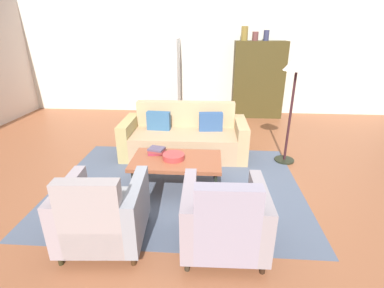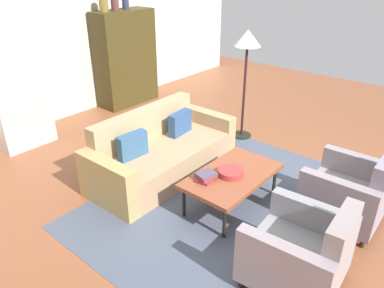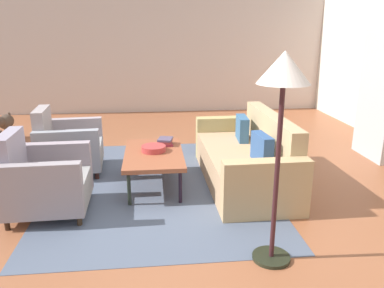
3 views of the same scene
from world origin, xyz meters
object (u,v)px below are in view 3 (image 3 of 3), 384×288
Objects in this scene: couch at (249,160)px; armchair_left at (66,147)px; book_stack at (165,141)px; floor_lamp at (283,89)px; coffee_table at (154,155)px; dog at (5,123)px; armchair_right at (42,182)px; fruit_bowl at (154,149)px.

armchair_left reaches higher than couch.
couch is 8.24× the size of book_stack.
coffee_table is at bearing -150.43° from floor_lamp.
floor_lamp is 2.42× the size of dog.
dog is (-2.86, -1.35, -0.03)m from armchair_right.
fruit_bowl is (0.56, 1.17, 0.12)m from armchair_left.
couch is 2.40× the size of armchair_left.
book_stack is (-0.30, 0.15, 0.08)m from coffee_table.
armchair_right is (0.60, -2.35, 0.06)m from couch.
coffee_table is 4.68× the size of book_stack.
couch is at bearing 90.06° from coffee_table.
fruit_bowl is 3.36m from dog.
couch is at bearing 71.93° from armchair_left.
book_stack is 3.32m from dog.
dog is at bearing -156.07° from armchair_right.
couch is 1.09m from book_stack.
couch is 1.76× the size of coffee_table.
dog is at bearing 57.81° from couch.
fruit_bowl is at bearing -29.92° from book_stack.
fruit_bowl reaches higher than dog.
floor_lamp reaches higher than armchair_right.
dog is at bearing -126.39° from book_stack.
couch is 2.97× the size of dog.
coffee_table is at bearing 45.15° from dog.
armchair_right reaches higher than fruit_bowl.
coffee_table is at bearing 89.25° from couch.
floor_lamp is at bearing 38.41° from dog.
fruit_bowl is 0.17× the size of floor_lamp.
book_stack is at bearing 122.93° from armchair_right.
fruit_bowl is 0.30m from book_stack.
armchair_left is 2.97× the size of fruit_bowl.
couch is at bearing 88.28° from fruit_bowl.
dog is (-1.67, -1.35, -0.03)m from armchair_left.
book_stack is at bearing 50.67° from dog.
floor_lamp is (1.99, 0.81, 0.97)m from book_stack.
armchair_right is 2.97× the size of fruit_bowl.
fruit_bowl is at bearing 60.51° from armchair_left.
armchair_right is 1.60m from book_stack.
armchair_left is at bearing 178.63° from armchair_right.
armchair_right is at bearing -3.90° from armchair_left.
armchair_left is 2.15m from dog.
floor_lamp reaches higher than couch.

